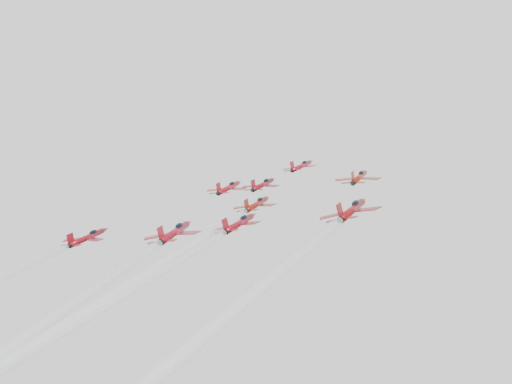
% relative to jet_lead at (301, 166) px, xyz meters
% --- Properties ---
extents(jet_lead, '(8.70, 11.49, 6.12)m').
position_rel_jet_lead_xyz_m(jet_lead, '(0.00, 0.00, 0.00)').
color(jet_lead, '#AB101F').
extents(jet_row2_left, '(9.18, 12.13, 6.46)m').
position_rel_jet_lead_xyz_m(jet_row2_left, '(-10.59, -16.53, -7.78)').
color(jet_row2_left, '#A60F1A').
extents(jet_row2_center, '(8.70, 11.49, 6.12)m').
position_rel_jet_lead_xyz_m(jet_row2_center, '(-2.35, -17.04, -8.02)').
color(jet_row2_center, maroon).
extents(jet_row2_right, '(9.19, 12.14, 6.46)m').
position_rel_jet_lead_xyz_m(jet_row2_right, '(19.26, -19.92, -9.37)').
color(jet_row2_right, maroon).
extents(jet_center, '(8.42, 82.98, 39.85)m').
position_rel_jet_lead_xyz_m(jet_center, '(4.05, -71.30, -33.63)').
color(jet_center, maroon).
extents(jet_rear_right, '(8.77, 86.43, 41.51)m').
position_rel_jet_lead_xyz_m(jet_rear_right, '(6.48, -85.27, -40.21)').
color(jet_rear_right, maroon).
extents(jet_rear_farright, '(10.29, 101.39, 48.68)m').
position_rel_jet_lead_xyz_m(jet_rear_farright, '(24.81, -89.51, -42.20)').
color(jet_rear_farright, maroon).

